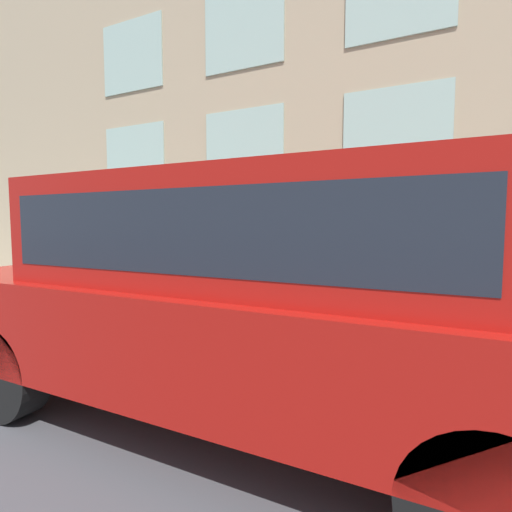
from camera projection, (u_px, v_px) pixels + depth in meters
name	position (u px, v px, depth m)	size (l,w,h in m)	color
ground_plane	(229.00, 352.00, 4.70)	(80.00, 80.00, 0.00)	#47474C
sidewalk	(279.00, 319.00, 5.97)	(2.89, 60.00, 0.17)	#9E9B93
building_facade	(317.00, 16.00, 6.98)	(0.33, 40.00, 10.26)	tan
fire_hydrant	(275.00, 302.00, 5.07)	(0.34, 0.45, 0.69)	red
person	(238.00, 245.00, 5.34)	(0.42, 0.28, 1.75)	#998466
parked_truck_red_near	(250.00, 284.00, 3.02)	(1.94, 5.21, 1.84)	black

